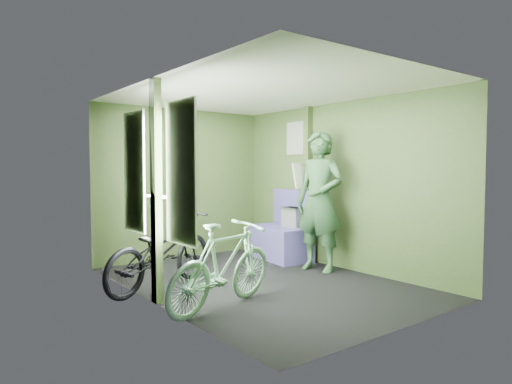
% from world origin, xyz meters
% --- Properties ---
extents(room, '(4.00, 4.02, 2.31)m').
position_xyz_m(room, '(-0.04, 0.04, 1.44)').
color(room, black).
rests_on(room, ground).
extents(bicycle_black, '(1.79, 1.20, 0.92)m').
position_xyz_m(bicycle_black, '(-1.09, 0.46, 0.00)').
color(bicycle_black, black).
rests_on(bicycle_black, ground).
extents(bicycle_mint, '(1.58, 0.93, 0.94)m').
position_xyz_m(bicycle_mint, '(-0.95, -0.63, 0.00)').
color(bicycle_mint, '#93D3AA').
rests_on(bicycle_mint, ground).
extents(passenger, '(0.60, 0.78, 1.89)m').
position_xyz_m(passenger, '(1.04, 0.04, 0.95)').
color(passenger, '#2D5330').
rests_on(passenger, ground).
extents(waste_box, '(0.23, 0.33, 0.80)m').
position_xyz_m(waste_box, '(1.26, 0.80, 0.40)').
color(waste_box, slate).
rests_on(waste_box, ground).
extents(bench_seat, '(0.67, 1.06, 1.06)m').
position_xyz_m(bench_seat, '(1.15, 0.95, 0.31)').
color(bench_seat, navy).
rests_on(bench_seat, ground).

